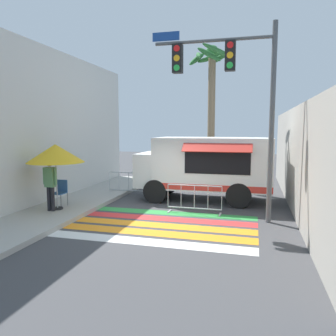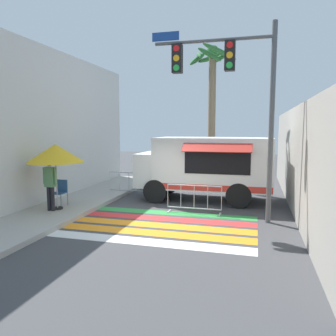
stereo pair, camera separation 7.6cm
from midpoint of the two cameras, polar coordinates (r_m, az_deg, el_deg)
ground_plane at (r=10.99m, az=-1.92°, el=-8.86°), size 60.00×60.00×0.00m
sidewalk_left at (r=13.08m, az=-22.20°, el=-6.47°), size 4.40×16.00×0.15m
building_left_facade at (r=12.88m, az=-23.52°, el=6.68°), size 0.25×16.00×6.13m
concrete_wall_right at (r=13.26m, az=20.90°, el=1.64°), size 0.20×16.00×3.75m
crosswalk_painted at (r=10.36m, az=-3.03°, el=-9.83°), size 6.40×3.60×0.01m
food_truck at (r=13.67m, az=5.99°, el=0.61°), size 5.47×2.81×2.62m
traffic_signal_pole at (r=10.77m, az=10.93°, el=14.31°), size 3.91×0.29×6.19m
patio_umbrella at (r=11.99m, az=-19.18°, el=2.40°), size 1.97×1.97×2.30m
folding_chair at (r=12.67m, az=-18.42°, el=-3.71°), size 0.45×0.45×0.96m
vendor_person at (r=11.93m, az=-20.02°, el=-2.22°), size 0.53×0.24×1.79m
barricade_front at (r=11.61m, az=4.42°, el=-5.48°), size 1.94×0.44×1.02m
barricade_side at (r=14.99m, az=-7.00°, el=-2.71°), size 1.94×0.44×1.02m
palm_tree at (r=16.78m, az=7.51°, el=13.38°), size 2.42×2.37×7.03m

